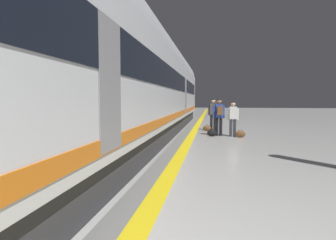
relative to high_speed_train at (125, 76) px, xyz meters
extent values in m
cube|color=yellow|center=(2.06, 0.07, -2.50)|extent=(0.36, 80.00, 0.01)
cube|color=slate|center=(1.75, 0.07, -2.50)|extent=(0.57, 80.00, 0.01)
cube|color=#38383D|center=(0.00, -0.49, -2.16)|extent=(2.67, 31.60, 0.70)
cube|color=silver|center=(0.00, -0.49, -0.36)|extent=(2.90, 32.92, 2.90)
cylinder|color=silver|center=(0.00, -0.49, 1.04)|extent=(2.84, 32.26, 2.84)
cube|color=black|center=(0.00, -0.49, -0.01)|extent=(2.93, 30.94, 0.80)
cube|color=orange|center=(0.00, -0.49, -1.51)|extent=(2.94, 32.26, 0.24)
cone|color=silver|center=(0.00, 17.27, -0.61)|extent=(2.75, 2.60, 2.75)
cube|color=gray|center=(1.46, -5.43, -0.61)|extent=(0.02, 0.90, 2.00)
cube|color=gray|center=(1.46, 6.91, -0.61)|extent=(0.02, 0.90, 2.00)
cylinder|color=black|center=(3.22, 3.74, -2.08)|extent=(0.14, 0.14, 0.85)
cylinder|color=black|center=(3.40, 3.78, -2.08)|extent=(0.14, 0.14, 0.85)
cube|color=blue|center=(3.31, 3.76, -1.35)|extent=(0.38, 0.28, 0.61)
cylinder|color=blue|center=(3.09, 3.72, -1.40)|extent=(0.09, 0.09, 0.57)
cylinder|color=blue|center=(3.53, 3.82, -1.40)|extent=(0.09, 0.09, 0.57)
sphere|color=#A37556|center=(3.31, 3.76, -0.91)|extent=(0.22, 0.22, 0.22)
sphere|color=black|center=(3.31, 3.76, -0.89)|extent=(0.21, 0.21, 0.21)
cube|color=brown|center=(3.35, 3.62, -1.33)|extent=(0.29, 0.20, 0.41)
ellipsoid|color=black|center=(2.99, 3.50, -2.36)|extent=(0.44, 0.26, 0.30)
torus|color=black|center=(2.99, 3.50, -2.26)|extent=(0.22, 0.02, 0.22)
cylinder|color=black|center=(2.96, 5.95, -2.08)|extent=(0.14, 0.14, 0.86)
cylinder|color=black|center=(3.14, 5.93, -2.08)|extent=(0.14, 0.14, 0.86)
cube|color=#4C4C51|center=(3.05, 5.94, -1.34)|extent=(0.37, 0.24, 0.61)
cylinder|color=#4C4C51|center=(2.83, 5.97, -1.39)|extent=(0.09, 0.09, 0.57)
cylinder|color=#4C4C51|center=(3.28, 5.92, -1.39)|extent=(0.09, 0.09, 0.57)
sphere|color=beige|center=(3.05, 5.94, -0.90)|extent=(0.23, 0.23, 0.23)
sphere|color=black|center=(3.05, 5.94, -0.87)|extent=(0.21, 0.21, 0.21)
ellipsoid|color=brown|center=(2.73, 5.64, -2.36)|extent=(0.44, 0.26, 0.30)
torus|color=brown|center=(2.73, 5.64, -2.26)|extent=(0.22, 0.02, 0.22)
cylinder|color=#383842|center=(3.85, 3.57, -2.11)|extent=(0.13, 0.13, 0.80)
cylinder|color=#383842|center=(4.02, 3.57, -2.11)|extent=(0.13, 0.13, 0.80)
cube|color=silver|center=(3.93, 3.57, -1.42)|extent=(0.33, 0.20, 0.57)
cylinder|color=silver|center=(3.73, 3.57, -1.47)|extent=(0.09, 0.09, 0.53)
cylinder|color=silver|center=(4.14, 3.59, -1.47)|extent=(0.09, 0.09, 0.53)
sphere|color=beige|center=(3.93, 3.57, -1.02)|extent=(0.21, 0.21, 0.21)
sphere|color=black|center=(3.93, 3.57, -0.99)|extent=(0.19, 0.19, 0.19)
ellipsoid|color=brown|center=(4.25, 3.33, -2.36)|extent=(0.44, 0.26, 0.30)
torus|color=brown|center=(4.25, 3.33, -2.26)|extent=(0.22, 0.02, 0.22)
camera|label=1|loc=(3.00, -9.59, -0.82)|focal=30.34mm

